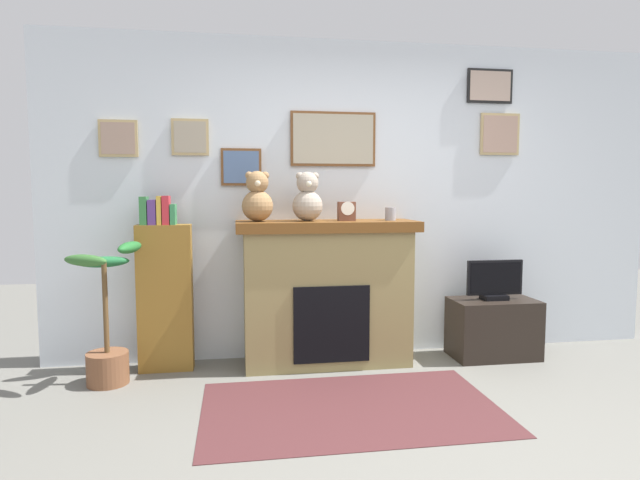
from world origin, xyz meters
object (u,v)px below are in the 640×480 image
object	(u,v)px
television	(495,281)
candle_jar	(390,214)
fireplace	(327,292)
teddy_bear_brown	(307,199)
bookshelf	(165,291)
mantel_clock	(346,211)
teddy_bear_tan	(257,199)
tv_stand	(493,328)
potted_plant	(107,333)

from	to	relation	value
television	candle_jar	xyz separation A→B (m)	(-0.88, 0.05, 0.56)
fireplace	teddy_bear_brown	xyz separation A→B (m)	(-0.15, -0.02, 0.74)
television	candle_jar	world-z (taller)	candle_jar
bookshelf	candle_jar	size ratio (longest dim) A/B	12.90
bookshelf	fireplace	bearing A→B (deg)	-1.56
mantel_clock	teddy_bear_tan	distance (m)	0.70
tv_stand	candle_jar	size ratio (longest dim) A/B	6.66
candle_jar	potted_plant	bearing A→B (deg)	-174.68
tv_stand	television	size ratio (longest dim) A/B	1.46
tv_stand	mantel_clock	distance (m)	1.58
mantel_clock	tv_stand	bearing A→B (deg)	-2.15
tv_stand	mantel_clock	bearing A→B (deg)	177.85
mantel_clock	teddy_bear_tan	world-z (taller)	teddy_bear_tan
mantel_clock	teddy_bear_brown	bearing A→B (deg)	179.77
fireplace	teddy_bear_brown	world-z (taller)	teddy_bear_brown
mantel_clock	teddy_bear_tan	size ratio (longest dim) A/B	0.39
candle_jar	teddy_bear_brown	bearing A→B (deg)	-179.96
fireplace	teddy_bear_tan	bearing A→B (deg)	-178.07
mantel_clock	teddy_bear_brown	xyz separation A→B (m)	(-0.31, 0.00, 0.10)
potted_plant	candle_jar	size ratio (longest dim) A/B	9.84
television	candle_jar	size ratio (longest dim) A/B	4.57
candle_jar	fireplace	bearing A→B (deg)	178.02
teddy_bear_tan	teddy_bear_brown	size ratio (longest dim) A/B	1.01
potted_plant	bookshelf	bearing A→B (deg)	34.11
television	teddy_bear_brown	size ratio (longest dim) A/B	1.24
potted_plant	television	world-z (taller)	potted_plant
potted_plant	mantel_clock	size ratio (longest dim) A/B	6.77
candle_jar	teddy_bear_brown	distance (m)	0.68
potted_plant	teddy_bear_brown	bearing A→B (deg)	7.70
potted_plant	mantel_clock	world-z (taller)	mantel_clock
teddy_bear_tan	teddy_bear_brown	xyz separation A→B (m)	(0.38, 0.00, -0.00)
fireplace	mantel_clock	size ratio (longest dim) A/B	9.37
potted_plant	tv_stand	bearing A→B (deg)	2.85
bookshelf	teddy_bear_tan	bearing A→B (deg)	-4.21
television	teddy_bear_tan	size ratio (longest dim) A/B	1.23
fireplace	teddy_bear_tan	distance (m)	0.91
tv_stand	mantel_clock	size ratio (longest dim) A/B	4.58
bookshelf	tv_stand	bearing A→B (deg)	-2.17
potted_plant	teddy_bear_tan	bearing A→B (deg)	10.40
tv_stand	teddy_bear_tan	distance (m)	2.21
fireplace	candle_jar	xyz separation A→B (m)	(0.51, -0.02, 0.62)
television	candle_jar	distance (m)	1.04
candle_jar	television	bearing A→B (deg)	-3.22
teddy_bear_tan	teddy_bear_brown	world-z (taller)	teddy_bear_tan
potted_plant	television	size ratio (longest dim) A/B	2.15
fireplace	television	xyz separation A→B (m)	(1.39, -0.07, 0.06)
bookshelf	teddy_bear_tan	world-z (taller)	teddy_bear_tan
tv_stand	bookshelf	bearing A→B (deg)	177.83
candle_jar	tv_stand	bearing A→B (deg)	-3.14
tv_stand	television	bearing A→B (deg)	-90.00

